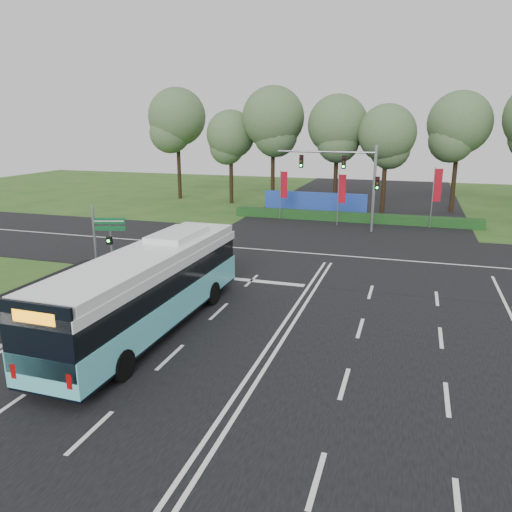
{
  "coord_description": "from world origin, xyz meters",
  "views": [
    {
      "loc": [
        5.04,
        -20.54,
        8.66
      ],
      "look_at": [
        -2.09,
        2.0,
        2.35
      ],
      "focal_mm": 35.0,
      "sensor_mm": 36.0,
      "label": 1
    }
  ],
  "objects": [
    {
      "name": "ground",
      "position": [
        0.0,
        0.0,
        0.0
      ],
      "size": [
        120.0,
        120.0,
        0.0
      ],
      "primitive_type": "plane",
      "color": "#274F1A",
      "rests_on": "ground"
    },
    {
      "name": "city_bus",
      "position": [
        -5.3,
        -2.83,
        1.91
      ],
      "size": [
        3.01,
        13.23,
        3.79
      ],
      "rotation": [
        0.0,
        0.0,
        -0.01
      ],
      "color": "#5DCDD8",
      "rests_on": "ground"
    },
    {
      "name": "road_cross",
      "position": [
        0.0,
        12.0,
        0.03
      ],
      "size": [
        120.0,
        14.0,
        0.05
      ],
      "primitive_type": "cube",
      "color": "black",
      "rests_on": "ground"
    },
    {
      "name": "hedge",
      "position": [
        0.0,
        24.5,
        0.4
      ],
      "size": [
        22.0,
        1.2,
        0.8
      ],
      "primitive_type": "cube",
      "color": "#133513",
      "rests_on": "ground"
    },
    {
      "name": "banner_flag_left",
      "position": [
        -6.38,
        23.76,
        2.94
      ],
      "size": [
        0.63,
        0.28,
        4.5
      ],
      "rotation": [
        0.0,
        0.0,
        0.36
      ],
      "color": "gray",
      "rests_on": "ground"
    },
    {
      "name": "traffic_light_gantry",
      "position": [
        0.21,
        20.5,
        4.66
      ],
      "size": [
        8.41,
        0.28,
        7.0
      ],
      "color": "gray",
      "rests_on": "ground"
    },
    {
      "name": "kerb_strip",
      "position": [
        -10.1,
        -3.0,
        0.06
      ],
      "size": [
        0.25,
        18.0,
        0.12
      ],
      "primitive_type": "cube",
      "color": "gray",
      "rests_on": "ground"
    },
    {
      "name": "banner_flag_right",
      "position": [
        6.84,
        23.66,
        3.32
      ],
      "size": [
        0.71,
        0.34,
        5.13
      ],
      "rotation": [
        0.0,
        0.0,
        0.41
      ],
      "color": "gray",
      "rests_on": "ground"
    },
    {
      "name": "blue_hoarding",
      "position": [
        -4.0,
        27.0,
        1.1
      ],
      "size": [
        10.0,
        0.3,
        2.2
      ],
      "primitive_type": "cube",
      "color": "#1E3DA3",
      "rests_on": "ground"
    },
    {
      "name": "banner_flag_mid",
      "position": [
        -0.85,
        22.23,
        2.96
      ],
      "size": [
        0.67,
        0.11,
        4.54
      ],
      "rotation": [
        0.0,
        0.0,
        -0.09
      ],
      "color": "gray",
      "rests_on": "ground"
    },
    {
      "name": "road_main",
      "position": [
        0.0,
        0.0,
        0.02
      ],
      "size": [
        20.0,
        120.0,
        0.04
      ],
      "primitive_type": "cube",
      "color": "black",
      "rests_on": "ground"
    },
    {
      "name": "pedestrian_signal",
      "position": [
        -10.41,
        2.17,
        2.02
      ],
      "size": [
        0.32,
        0.43,
        3.69
      ],
      "rotation": [
        0.0,
        0.0,
        0.16
      ],
      "color": "gray",
      "rests_on": "ground"
    },
    {
      "name": "bike_path",
      "position": [
        -12.5,
        -3.0,
        0.03
      ],
      "size": [
        5.0,
        18.0,
        0.06
      ],
      "primitive_type": "cube",
      "color": "black",
      "rests_on": "ground"
    },
    {
      "name": "eucalyptus_row",
      "position": [
        1.72,
        31.27,
        8.57
      ],
      "size": [
        54.47,
        9.84,
        12.62
      ],
      "color": "black",
      "rests_on": "ground"
    },
    {
      "name": "street_sign",
      "position": [
        -10.53,
        1.52,
        2.78
      ],
      "size": [
        1.68,
        0.58,
        4.48
      ],
      "rotation": [
        0.0,
        0.0,
        0.29
      ],
      "color": "gray",
      "rests_on": "ground"
    }
  ]
}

